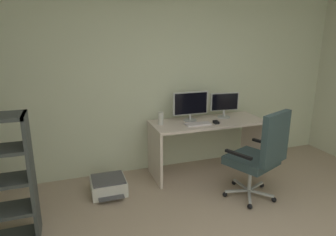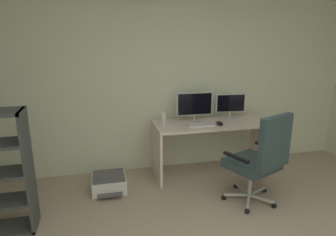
% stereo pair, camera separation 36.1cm
% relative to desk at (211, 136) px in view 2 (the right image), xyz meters
% --- Properties ---
extents(wall_back, '(5.49, 0.10, 2.79)m').
position_rel_desk_xyz_m(wall_back, '(-0.52, 0.43, 0.83)').
color(wall_back, beige).
rests_on(wall_back, ground).
extents(desk, '(1.57, 0.61, 0.76)m').
position_rel_desk_xyz_m(desk, '(0.00, 0.00, 0.00)').
color(desk, beige).
rests_on(desk, ground).
extents(monitor_main, '(0.50, 0.18, 0.40)m').
position_rel_desk_xyz_m(monitor_main, '(-0.23, 0.09, 0.43)').
color(monitor_main, '#B2B5B7').
rests_on(monitor_main, desk).
extents(monitor_secondary, '(0.42, 0.18, 0.36)m').
position_rel_desk_xyz_m(monitor_secondary, '(0.30, 0.09, 0.41)').
color(monitor_secondary, '#B2B5B7').
rests_on(monitor_secondary, desk).
extents(keyboard, '(0.34, 0.14, 0.02)m').
position_rel_desk_xyz_m(keyboard, '(-0.20, -0.13, 0.21)').
color(keyboard, silver).
rests_on(keyboard, desk).
extents(computer_mouse, '(0.07, 0.11, 0.03)m').
position_rel_desk_xyz_m(computer_mouse, '(0.05, -0.15, 0.21)').
color(computer_mouse, black).
rests_on(computer_mouse, desk).
extents(desktop_speaker, '(0.07, 0.07, 0.17)m').
position_rel_desk_xyz_m(desktop_speaker, '(-0.67, 0.05, 0.28)').
color(desktop_speaker, silver).
rests_on(desktop_speaker, desk).
extents(office_chair, '(0.69, 0.71, 1.11)m').
position_rel_desk_xyz_m(office_chair, '(0.24, -0.89, 0.02)').
color(office_chair, '#B7BABC').
rests_on(office_chair, ground).
extents(printer, '(0.42, 0.47, 0.20)m').
position_rel_desk_xyz_m(printer, '(-1.42, -0.17, -0.46)').
color(printer, silver).
rests_on(printer, ground).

